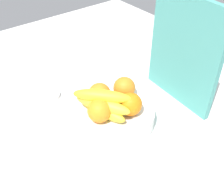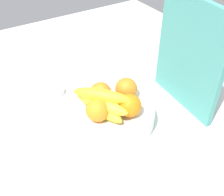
{
  "view_description": "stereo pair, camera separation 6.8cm",
  "coord_description": "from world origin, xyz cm",
  "px_view_note": "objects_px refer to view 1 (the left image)",
  "views": [
    {
      "loc": [
        47.56,
        -41.29,
        61.97
      ],
      "look_at": [
        -3.92,
        -1.08,
        9.56
      ],
      "focal_mm": 45.12,
      "sensor_mm": 36.0,
      "label": 1
    },
    {
      "loc": [
        51.46,
        -35.73,
        61.97
      ],
      "look_at": [
        -3.92,
        -1.08,
        9.56
      ],
      "focal_mm": 45.12,
      "sensor_mm": 36.0,
      "label": 2
    }
  ],
  "objects_px": {
    "orange_front_left": "(124,88)",
    "cutting_board": "(183,52)",
    "fruit_bowl": "(112,115)",
    "banana_bunch": "(102,103)",
    "jar_lid": "(49,95)",
    "orange_front_right": "(100,94)",
    "orange_center": "(99,111)",
    "orange_back_left": "(130,104)"
  },
  "relations": [
    {
      "from": "banana_bunch",
      "to": "cutting_board",
      "type": "distance_m",
      "value": 0.31
    },
    {
      "from": "fruit_bowl",
      "to": "orange_back_left",
      "type": "distance_m",
      "value": 0.09
    },
    {
      "from": "orange_back_left",
      "to": "jar_lid",
      "type": "height_order",
      "value": "orange_back_left"
    },
    {
      "from": "fruit_bowl",
      "to": "orange_front_right",
      "type": "height_order",
      "value": "orange_front_right"
    },
    {
      "from": "banana_bunch",
      "to": "cutting_board",
      "type": "bearing_deg",
      "value": 83.8
    },
    {
      "from": "cutting_board",
      "to": "jar_lid",
      "type": "bearing_deg",
      "value": -123.3
    },
    {
      "from": "orange_front_right",
      "to": "fruit_bowl",
      "type": "bearing_deg",
      "value": 18.05
    },
    {
      "from": "fruit_bowl",
      "to": "orange_back_left",
      "type": "xyz_separation_m",
      "value": [
        0.05,
        0.03,
        0.06
      ]
    },
    {
      "from": "fruit_bowl",
      "to": "banana_bunch",
      "type": "xyz_separation_m",
      "value": [
        0.0,
        -0.04,
        0.07
      ]
    },
    {
      "from": "orange_front_left",
      "to": "cutting_board",
      "type": "distance_m",
      "value": 0.22
    },
    {
      "from": "orange_center",
      "to": "orange_back_left",
      "type": "relative_size",
      "value": 1.0
    },
    {
      "from": "orange_front_left",
      "to": "jar_lid",
      "type": "relative_size",
      "value": 0.94
    },
    {
      "from": "banana_bunch",
      "to": "orange_front_right",
      "type": "bearing_deg",
      "value": 151.77
    },
    {
      "from": "fruit_bowl",
      "to": "orange_center",
      "type": "xyz_separation_m",
      "value": [
        0.02,
        -0.06,
        0.06
      ]
    },
    {
      "from": "orange_center",
      "to": "cutting_board",
      "type": "xyz_separation_m",
      "value": [
        0.02,
        0.31,
        0.09
      ]
    },
    {
      "from": "orange_front_left",
      "to": "jar_lid",
      "type": "distance_m",
      "value": 0.28
    },
    {
      "from": "orange_back_left",
      "to": "banana_bunch",
      "type": "height_order",
      "value": "banana_bunch"
    },
    {
      "from": "cutting_board",
      "to": "orange_center",
      "type": "bearing_deg",
      "value": -88.83
    },
    {
      "from": "banana_bunch",
      "to": "jar_lid",
      "type": "height_order",
      "value": "banana_bunch"
    },
    {
      "from": "orange_front_right",
      "to": "jar_lid",
      "type": "distance_m",
      "value": 0.23
    },
    {
      "from": "fruit_bowl",
      "to": "banana_bunch",
      "type": "relative_size",
      "value": 1.47
    },
    {
      "from": "fruit_bowl",
      "to": "orange_front_right",
      "type": "xyz_separation_m",
      "value": [
        -0.04,
        -0.01,
        0.06
      ]
    },
    {
      "from": "orange_front_right",
      "to": "banana_bunch",
      "type": "bearing_deg",
      "value": -28.23
    },
    {
      "from": "orange_front_right",
      "to": "cutting_board",
      "type": "xyz_separation_m",
      "value": [
        0.08,
        0.27,
        0.09
      ]
    },
    {
      "from": "orange_front_left",
      "to": "orange_back_left",
      "type": "distance_m",
      "value": 0.08
    },
    {
      "from": "orange_front_left",
      "to": "orange_back_left",
      "type": "height_order",
      "value": "same"
    },
    {
      "from": "fruit_bowl",
      "to": "orange_front_right",
      "type": "relative_size",
      "value": 3.77
    },
    {
      "from": "orange_front_left",
      "to": "cutting_board",
      "type": "relative_size",
      "value": 0.19
    },
    {
      "from": "fruit_bowl",
      "to": "orange_front_left",
      "type": "height_order",
      "value": "orange_front_left"
    },
    {
      "from": "cutting_board",
      "to": "jar_lid",
      "type": "distance_m",
      "value": 0.48
    },
    {
      "from": "orange_front_right",
      "to": "cutting_board",
      "type": "height_order",
      "value": "cutting_board"
    },
    {
      "from": "orange_center",
      "to": "orange_back_left",
      "type": "bearing_deg",
      "value": 69.8
    },
    {
      "from": "orange_front_right",
      "to": "orange_center",
      "type": "relative_size",
      "value": 1.0
    },
    {
      "from": "orange_back_left",
      "to": "orange_front_left",
      "type": "bearing_deg",
      "value": 152.46
    },
    {
      "from": "fruit_bowl",
      "to": "orange_front_left",
      "type": "distance_m",
      "value": 0.09
    },
    {
      "from": "cutting_board",
      "to": "orange_back_left",
      "type": "bearing_deg",
      "value": -81.86
    },
    {
      "from": "fruit_bowl",
      "to": "orange_front_left",
      "type": "bearing_deg",
      "value": 108.13
    },
    {
      "from": "orange_front_left",
      "to": "orange_center",
      "type": "xyz_separation_m",
      "value": [
        0.04,
        -0.13,
        0.0
      ]
    },
    {
      "from": "orange_center",
      "to": "orange_back_left",
      "type": "xyz_separation_m",
      "value": [
        0.03,
        0.09,
        0.0
      ]
    },
    {
      "from": "jar_lid",
      "to": "orange_center",
      "type": "bearing_deg",
      "value": 8.36
    },
    {
      "from": "orange_front_left",
      "to": "orange_front_right",
      "type": "bearing_deg",
      "value": -105.32
    },
    {
      "from": "orange_center",
      "to": "jar_lid",
      "type": "height_order",
      "value": "orange_center"
    }
  ]
}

